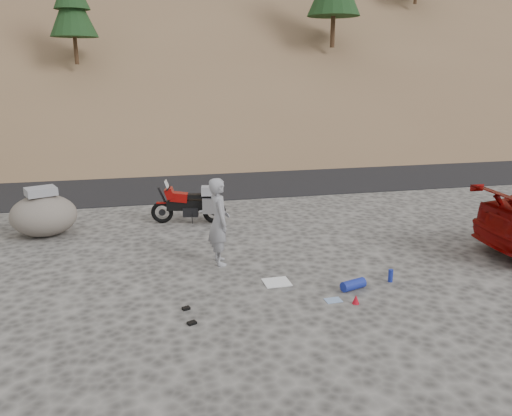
% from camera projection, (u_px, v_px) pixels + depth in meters
% --- Properties ---
extents(ground, '(140.00, 140.00, 0.00)m').
position_uv_depth(ground, '(219.00, 269.00, 10.29)').
color(ground, '#3B3937').
rests_on(ground, ground).
extents(road, '(120.00, 7.00, 0.05)m').
position_uv_depth(road, '(184.00, 179.00, 18.75)').
color(road, black).
rests_on(road, ground).
extents(motorcycle, '(1.99, 0.78, 1.19)m').
position_uv_depth(motorcycle, '(192.00, 204.00, 13.30)').
color(motorcycle, black).
rests_on(motorcycle, ground).
extents(man, '(0.49, 0.70, 1.85)m').
position_uv_depth(man, '(220.00, 263.00, 10.64)').
color(man, gray).
rests_on(man, ground).
extents(boulder, '(1.80, 1.61, 1.21)m').
position_uv_depth(boulder, '(44.00, 215.00, 12.28)').
color(boulder, '#58524C').
rests_on(boulder, ground).
extents(gear_white_cloth, '(0.52, 0.46, 0.02)m').
position_uv_depth(gear_white_cloth, '(277.00, 282.00, 9.65)').
color(gear_white_cloth, white).
rests_on(gear_white_cloth, ground).
extents(gear_blue_mat, '(0.52, 0.33, 0.20)m').
position_uv_depth(gear_blue_mat, '(353.00, 285.00, 9.33)').
color(gear_blue_mat, navy).
rests_on(gear_blue_mat, ground).
extents(gear_bottle, '(0.11, 0.11, 0.25)m').
position_uv_depth(gear_bottle, '(391.00, 276.00, 9.67)').
color(gear_bottle, navy).
rests_on(gear_bottle, ground).
extents(gear_funnel, '(0.13, 0.13, 0.16)m').
position_uv_depth(gear_funnel, '(356.00, 299.00, 8.77)').
color(gear_funnel, '#B10B1A').
rests_on(gear_funnel, ground).
extents(gear_glove_a, '(0.17, 0.15, 0.04)m').
position_uv_depth(gear_glove_a, '(192.00, 323.00, 8.08)').
color(gear_glove_a, black).
rests_on(gear_glove_a, ground).
extents(gear_glove_b, '(0.15, 0.13, 0.04)m').
position_uv_depth(gear_glove_b, '(186.00, 308.00, 8.57)').
color(gear_glove_b, black).
rests_on(gear_glove_b, ground).
extents(gear_blue_cloth, '(0.30, 0.23, 0.01)m').
position_uv_depth(gear_blue_cloth, '(333.00, 300.00, 8.91)').
color(gear_blue_cloth, '#7E9AC3').
rests_on(gear_blue_cloth, ground).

